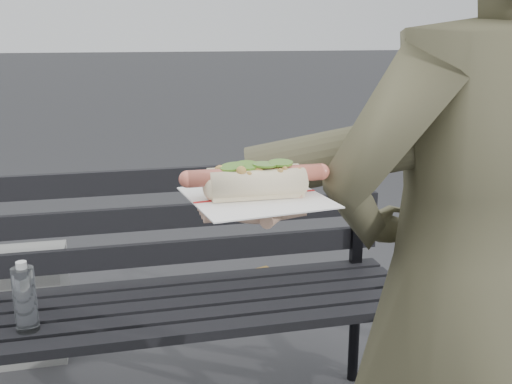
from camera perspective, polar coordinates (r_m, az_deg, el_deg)
The scene contains 3 objects.
park_bench at distance 1.99m, azimuth -7.72°, elevation -8.40°, with size 1.50×0.44×0.88m.
person at distance 1.18m, azimuth 18.46°, elevation -9.84°, with size 0.60×0.40×1.66m, color #4C4A33.
held_hotdog at distance 0.98m, azimuth 10.24°, elevation 3.38°, with size 0.63×0.30×0.20m.
Camera 1 is at (-0.18, -0.86, 1.31)m, focal length 42.00 mm.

